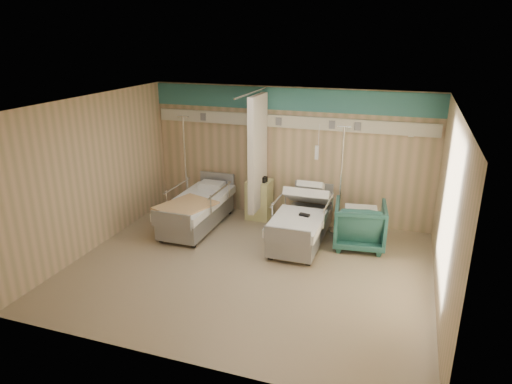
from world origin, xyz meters
TOP-DOWN VIEW (x-y plane):
  - ground at (0.00, 0.00)m, footprint 6.00×5.00m
  - room_walls at (-0.03, 0.25)m, footprint 6.04×5.04m
  - bed_right at (0.60, 1.30)m, footprint 1.00×2.16m
  - bed_left at (-1.60, 1.30)m, footprint 1.00×2.16m
  - bedside_cabinet at (-0.55, 2.20)m, footprint 0.50×0.48m
  - visitor_armchair at (1.67, 1.48)m, footprint 1.04×1.06m
  - waffle_blanket at (1.68, 1.47)m, footprint 0.65×0.60m
  - iv_stand_right at (1.19, 2.04)m, footprint 0.39×0.39m
  - iv_stand_left at (-2.23, 2.08)m, footprint 0.39×0.39m
  - call_remote at (0.70, 1.09)m, footprint 0.21×0.12m
  - tan_blanket at (-1.60, 0.84)m, footprint 1.13×1.26m
  - toiletry_bag at (-0.47, 2.14)m, footprint 0.24×0.18m
  - white_cup at (-0.64, 2.32)m, footprint 0.10×0.10m

SIDE VIEW (x-z plane):
  - ground at x=0.00m, z-range 0.00..0.00m
  - bed_right at x=0.60m, z-range 0.00..0.63m
  - bed_left at x=-1.60m, z-range 0.00..0.63m
  - bedside_cabinet at x=-0.55m, z-range 0.00..0.85m
  - visitor_armchair at x=1.67m, z-range 0.00..0.87m
  - iv_stand_left at x=-2.23m, z-range -0.64..1.52m
  - iv_stand_right at x=1.19m, z-range -0.64..1.52m
  - tan_blanket at x=-1.60m, z-range 0.63..0.67m
  - call_remote at x=0.70m, z-range 0.63..0.67m
  - waffle_blanket at x=1.68m, z-range 0.87..0.93m
  - toiletry_bag at x=-0.47m, z-range 0.85..0.97m
  - white_cup at x=-0.64m, z-range 0.85..0.97m
  - room_walls at x=-0.03m, z-range 0.45..3.27m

